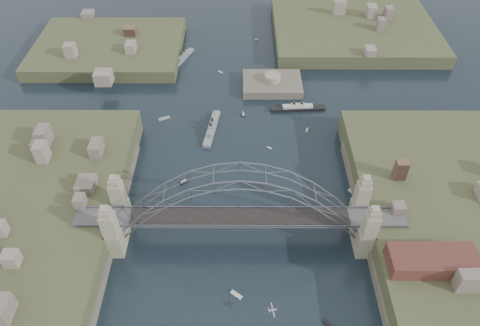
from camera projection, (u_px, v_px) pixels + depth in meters
name	position (u px, v px, depth m)	size (l,w,h in m)	color
ground	(240.00, 237.00, 118.51)	(500.00, 500.00, 0.00)	black
bridge	(240.00, 207.00, 109.97)	(84.00, 13.80, 24.60)	#545356
shore_west	(23.00, 232.00, 117.26)	(50.50, 90.00, 12.00)	#414729
shore_east	(457.00, 233.00, 117.03)	(50.50, 90.00, 12.00)	#414729
headland_nw	(110.00, 52.00, 186.75)	(60.00, 45.00, 9.00)	#414729
headland_ne	(353.00, 35.00, 197.17)	(70.00, 55.00, 9.50)	#414729
fort_island	(272.00, 88.00, 169.17)	(22.00, 16.00, 9.40)	#5B5447
wharf_shed	(432.00, 261.00, 101.40)	(20.00, 8.00, 4.00)	#592D26
naval_cruiser_near	(212.00, 128.00, 149.95)	(5.16, 19.00, 5.65)	gray
naval_cruiser_far	(184.00, 57.00, 183.32)	(7.53, 14.57, 5.03)	gray
ocean_liner	(298.00, 108.00, 158.29)	(19.47, 3.71, 4.75)	black
aeroplane	(272.00, 310.00, 97.64)	(1.95, 3.55, 0.52)	#A4A7AB
small_boat_a	(184.00, 182.00, 132.72)	(2.73, 2.36, 1.43)	beige
small_boat_b	(269.00, 148.00, 143.81)	(1.68, 1.32, 0.45)	beige
small_boat_c	(236.00, 295.00, 106.04)	(3.05, 2.64, 0.45)	beige
small_boat_d	(307.00, 130.00, 150.13)	(1.20, 2.39, 1.43)	beige
small_boat_e	(164.00, 119.00, 154.89)	(4.21, 2.87, 0.45)	beige
small_boat_f	(243.00, 113.00, 155.60)	(1.52, 1.12, 2.38)	beige
small_boat_g	(328.00, 324.00, 100.73)	(2.26, 2.76, 0.45)	beige
small_boat_h	(220.00, 72.00, 176.25)	(1.96, 1.95, 0.45)	beige
small_boat_i	(352.00, 192.00, 129.84)	(2.26, 2.81, 0.45)	beige
small_boat_k	(257.00, 40.00, 194.66)	(1.76, 1.11, 1.43)	beige
small_boat_l	(101.00, 167.00, 136.58)	(2.42, 2.78, 2.38)	beige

